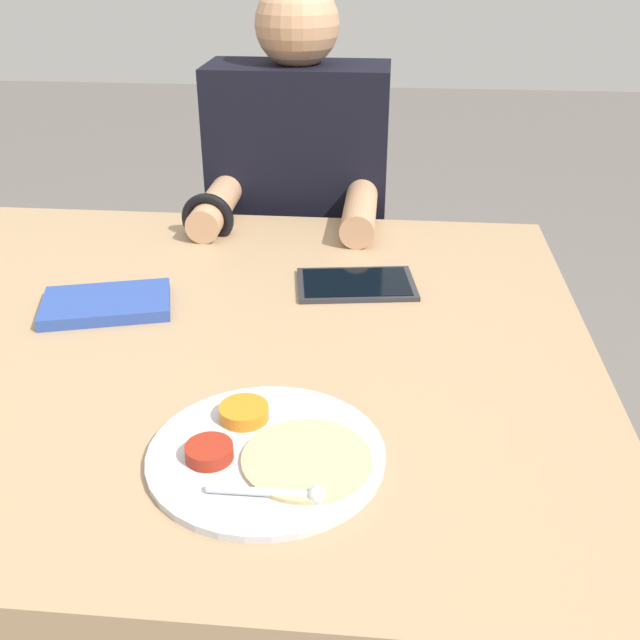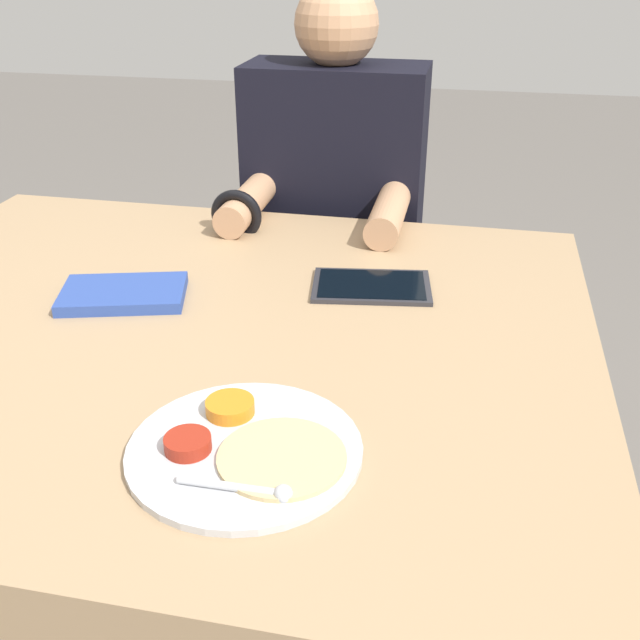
{
  "view_description": "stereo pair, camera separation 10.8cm",
  "coord_description": "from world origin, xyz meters",
  "px_view_note": "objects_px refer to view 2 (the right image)",
  "views": [
    {
      "loc": [
        0.32,
        -1.02,
        1.28
      ],
      "look_at": [
        0.23,
        -0.05,
        0.77
      ],
      "focal_mm": 42.0,
      "sensor_mm": 36.0,
      "label": 1
    },
    {
      "loc": [
        0.43,
        -1.0,
        1.28
      ],
      "look_at": [
        0.23,
        -0.05,
        0.77
      ],
      "focal_mm": 42.0,
      "sensor_mm": 36.0,
      "label": 2
    }
  ],
  "objects_px": {
    "tablet_device": "(372,286)",
    "person_diner": "(334,254)",
    "thali_tray": "(246,448)",
    "red_notebook": "(124,295)"
  },
  "relations": [
    {
      "from": "red_notebook",
      "to": "thali_tray",
      "type": "bearing_deg",
      "value": -48.14
    },
    {
      "from": "red_notebook",
      "to": "person_diner",
      "type": "xyz_separation_m",
      "value": [
        0.25,
        0.64,
        -0.16
      ]
    },
    {
      "from": "tablet_device",
      "to": "person_diner",
      "type": "bearing_deg",
      "value": 107.92
    },
    {
      "from": "red_notebook",
      "to": "tablet_device",
      "type": "distance_m",
      "value": 0.43
    },
    {
      "from": "thali_tray",
      "to": "person_diner",
      "type": "xyz_separation_m",
      "value": [
        -0.08,
        1.01,
        -0.16
      ]
    },
    {
      "from": "tablet_device",
      "to": "person_diner",
      "type": "distance_m",
      "value": 0.56
    },
    {
      "from": "tablet_device",
      "to": "red_notebook",
      "type": "bearing_deg",
      "value": -162.49
    },
    {
      "from": "red_notebook",
      "to": "tablet_device",
      "type": "xyz_separation_m",
      "value": [
        0.41,
        0.13,
        -0.0
      ]
    },
    {
      "from": "red_notebook",
      "to": "tablet_device",
      "type": "height_order",
      "value": "red_notebook"
    },
    {
      "from": "tablet_device",
      "to": "person_diner",
      "type": "relative_size",
      "value": 0.19
    }
  ]
}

